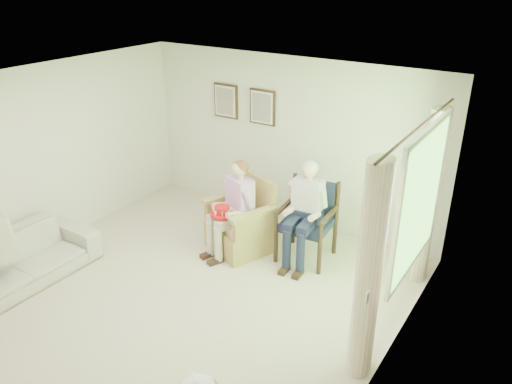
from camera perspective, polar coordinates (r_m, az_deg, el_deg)
floor at (r=6.37m, az=-9.37°, el=-12.31°), size 5.50×5.50×0.00m
back_wall at (r=7.75m, az=3.66°, el=5.80°), size 5.00×0.04×2.60m
left_wall at (r=7.52m, az=-24.41°, el=3.00°), size 0.04×5.50×2.60m
right_wall at (r=4.55m, az=13.91°, el=-9.46°), size 0.04×5.50×2.60m
ceiling at (r=5.25m, az=-11.34°, el=11.03°), size 5.00×5.50×0.02m
window at (r=5.44m, az=18.27°, el=-0.65°), size 0.13×2.50×1.63m
curtain_left at (r=4.85m, az=12.75°, el=-9.12°), size 0.34×0.34×2.30m
curtain_right at (r=6.52m, az=19.08°, el=-0.74°), size 0.34×0.34×2.30m
framed_print_left at (r=8.18m, az=-3.50°, el=10.34°), size 0.45×0.05×0.55m
framed_print_right at (r=7.80m, az=0.71°, el=9.66°), size 0.45×0.05×0.55m
wicker_armchair at (r=7.21m, az=-1.66°, el=-4.10°), size 0.81×0.81×1.04m
wood_armchair at (r=6.96m, az=6.18°, el=-2.92°), size 0.70×0.66×1.08m
sofa at (r=7.12m, az=-26.03°, el=-7.40°), size 2.15×0.84×0.63m
person_wicker at (r=6.90m, az=-2.36°, el=-1.21°), size 0.40×0.62×1.35m
person_dark at (r=6.70m, az=5.58°, el=-1.56°), size 0.40×0.63×1.42m
red_hat at (r=6.85m, az=-3.89°, el=-2.30°), size 0.33×0.33×0.14m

